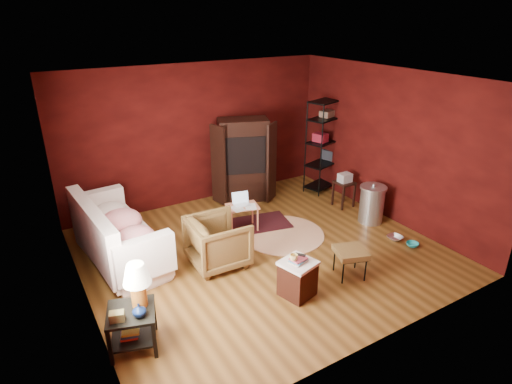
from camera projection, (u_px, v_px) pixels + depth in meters
room at (261, 173)px, 6.53m from camera, size 5.54×5.04×2.84m
sofa at (119, 239)px, 6.69m from camera, size 0.86×2.08×0.79m
armchair at (218, 239)px, 6.61m from camera, size 0.82×0.87×0.86m
pet_bowl_steel at (396, 233)px, 7.43m from camera, size 0.27×0.08×0.26m
pet_bowl_turquoise at (413, 241)px, 7.22m from camera, size 0.22×0.13×0.21m
vase at (139, 310)px, 4.80m from camera, size 0.17×0.18×0.16m
mug at (294, 257)px, 5.73m from camera, size 0.13×0.11×0.11m
side_table at (134, 299)px, 4.92m from camera, size 0.68×0.68×1.07m
sofa_cushions at (115, 235)px, 6.66m from camera, size 1.08×2.32×0.94m
hamper at (298, 278)px, 5.93m from camera, size 0.53×0.53×0.61m
footstool at (351, 253)px, 6.32m from camera, size 0.56×0.56×0.45m
rug_round at (283, 234)px, 7.64m from camera, size 1.58×1.58×0.01m
rug_oriental at (259, 223)px, 8.02m from camera, size 1.24×0.95×0.01m
laptop_desk at (242, 208)px, 7.66m from camera, size 0.63×0.53×0.69m
tv_armoire at (244, 159)px, 8.75m from camera, size 1.26×0.99×1.71m
wire_shelving at (326, 141)px, 9.23m from camera, size 1.05×0.69×1.99m
small_stand at (345, 182)px, 8.56m from camera, size 0.35×0.35×0.71m
trash_can at (372, 204)px, 7.98m from camera, size 0.58×0.58×0.77m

